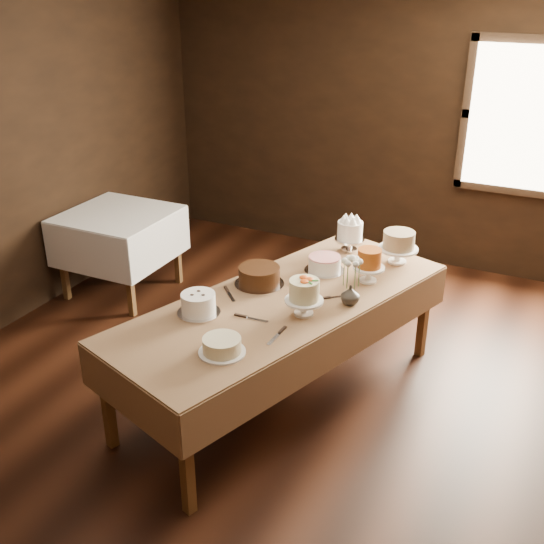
{
  "coord_description": "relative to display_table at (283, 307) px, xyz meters",
  "views": [
    {
      "loc": [
        1.78,
        -3.46,
        2.86
      ],
      "look_at": [
        0.0,
        0.2,
        0.95
      ],
      "focal_mm": 42.97,
      "sensor_mm": 36.0,
      "label": 1
    }
  ],
  "objects": [
    {
      "name": "cake_speckled",
      "position": [
        0.53,
        0.95,
        0.18
      ],
      "size": [
        0.34,
        0.34,
        0.27
      ],
      "color": "white",
      "rests_on": "display_table"
    },
    {
      "name": "cake_cream",
      "position": [
        -0.03,
        -0.77,
        0.11
      ],
      "size": [
        0.3,
        0.3,
        0.1
      ],
      "color": "white",
      "rests_on": "display_table"
    },
    {
      "name": "cake_lattice",
      "position": [
        0.09,
        0.55,
        0.11
      ],
      "size": [
        0.32,
        0.32,
        0.11
      ],
      "color": "silver",
      "rests_on": "display_table"
    },
    {
      "name": "cake_caramel",
      "position": [
        0.43,
        0.53,
        0.17
      ],
      "size": [
        0.24,
        0.24,
        0.26
      ],
      "color": "white",
      "rests_on": "display_table"
    },
    {
      "name": "cake_server_a",
      "position": [
        -0.03,
        -0.33,
        0.06
      ],
      "size": [
        0.24,
        0.04,
        0.01
      ],
      "primitive_type": "cube",
      "rotation": [
        0.0,
        0.0,
        0.05
      ],
      "color": "silver",
      "rests_on": "display_table"
    },
    {
      "name": "flower_vase",
      "position": [
        0.43,
        0.14,
        0.13
      ],
      "size": [
        0.18,
        0.18,
        0.14
      ],
      "primitive_type": "imported",
      "rotation": [
        0.0,
        0.0,
        5.71
      ],
      "color": "#2D2823",
      "rests_on": "display_table"
    },
    {
      "name": "window",
      "position": [
        1.18,
        2.81,
        0.87
      ],
      "size": [
        1.1,
        0.05,
        1.3
      ],
      "primitive_type": "cube",
      "color": "#FFEABF",
      "rests_on": "wall_back"
    },
    {
      "name": "flower_bouquet",
      "position": [
        0.43,
        0.14,
        0.31
      ],
      "size": [
        0.14,
        0.14,
        0.2
      ],
      "primitive_type": null,
      "color": "white",
      "rests_on": "flower_vase"
    },
    {
      "name": "wall_back",
      "position": [
        -0.12,
        2.87,
        0.67
      ],
      "size": [
        5.0,
        0.02,
        2.8
      ],
      "primitive_type": "cube",
      "color": "black",
      "rests_on": "ground"
    },
    {
      "name": "cake_chocolate",
      "position": [
        -0.25,
        0.14,
        0.13
      ],
      "size": [
        0.36,
        0.36,
        0.14
      ],
      "color": "silver",
      "rests_on": "display_table"
    },
    {
      "name": "cake_meringue",
      "position": [
        0.12,
        1.01,
        0.17
      ],
      "size": [
        0.28,
        0.28,
        0.26
      ],
      "color": "silver",
      "rests_on": "display_table"
    },
    {
      "name": "cake_server_d",
      "position": [
        0.34,
        0.21,
        0.06
      ],
      "size": [
        0.2,
        0.18,
        0.01
      ],
      "primitive_type": "cube",
      "rotation": [
        0.0,
        0.0,
        0.71
      ],
      "color": "silver",
      "rests_on": "display_table"
    },
    {
      "name": "cake_flowers",
      "position": [
        0.21,
        -0.13,
        0.17
      ],
      "size": [
        0.25,
        0.25,
        0.26
      ],
      "color": "white",
      "rests_on": "display_table"
    },
    {
      "name": "cake_server_c",
      "position": [
        0.05,
        0.3,
        0.06
      ],
      "size": [
        0.07,
        0.24,
        0.01
      ],
      "primitive_type": "cube",
      "rotation": [
        0.0,
        0.0,
        1.37
      ],
      "color": "silver",
      "rests_on": "display_table"
    },
    {
      "name": "cake_server_b",
      "position": [
        0.17,
        -0.5,
        0.06
      ],
      "size": [
        0.03,
        0.24,
        0.01
      ],
      "primitive_type": "cube",
      "rotation": [
        0.0,
        0.0,
        -1.59
      ],
      "color": "silver",
      "rests_on": "display_table"
    },
    {
      "name": "cake_server_e",
      "position": [
        -0.34,
        -0.12,
        0.06
      ],
      "size": [
        0.19,
        0.19,
        0.01
      ],
      "primitive_type": "cube",
      "rotation": [
        0.0,
        0.0,
        -0.8
      ],
      "color": "silver",
      "rests_on": "display_table"
    },
    {
      "name": "cake_swirl",
      "position": [
        -0.41,
        -0.42,
        0.13
      ],
      "size": [
        0.29,
        0.29,
        0.15
      ],
      "color": "silver",
      "rests_on": "display_table"
    },
    {
      "name": "floor",
      "position": [
        -0.12,
        -0.13,
        -0.73
      ],
      "size": [
        5.0,
        6.0,
        0.01
      ],
      "primitive_type": "cube",
      "color": "black",
      "rests_on": "ground"
    },
    {
      "name": "side_table",
      "position": [
        -2.11,
        0.89,
        -0.03
      ],
      "size": [
        0.95,
        0.95,
        0.8
      ],
      "rotation": [
        0.0,
        0.0,
        0.01
      ],
      "color": "#513419",
      "rests_on": "ground"
    },
    {
      "name": "display_table",
      "position": [
        0.0,
        0.0,
        0.0
      ],
      "size": [
        1.78,
        2.74,
        0.79
      ],
      "rotation": [
        0.0,
        0.0,
        -0.33
      ],
      "color": "#513419",
      "rests_on": "ground"
    }
  ]
}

